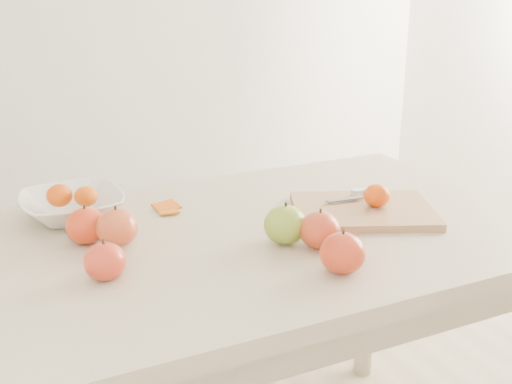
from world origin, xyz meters
name	(u,v)px	position (x,y,z in m)	size (l,w,h in m)	color
table	(265,268)	(0.00, 0.00, 0.65)	(1.20, 0.80, 0.75)	beige
cutting_board	(363,211)	(0.25, -0.02, 0.76)	(0.32, 0.24, 0.02)	tan
board_tangerine	(377,196)	(0.28, -0.03, 0.80)	(0.06, 0.06, 0.05)	#CF4107
fruit_bowl	(72,206)	(-0.37, 0.25, 0.78)	(0.23, 0.23, 0.06)	white
bowl_tangerine_near	(59,195)	(-0.40, 0.26, 0.81)	(0.06, 0.06, 0.05)	#D34407
bowl_tangerine_far	(86,196)	(-0.34, 0.24, 0.80)	(0.05, 0.05, 0.05)	#CE4E07
orange_peel_a	(167,208)	(-0.16, 0.21, 0.75)	(0.06, 0.04, 0.00)	#CF540E
orange_peel_b	(169,213)	(-0.17, 0.18, 0.75)	(0.04, 0.04, 0.00)	orange
paring_knife	(363,192)	(0.29, 0.05, 0.78)	(0.17, 0.05, 0.01)	white
apple_green	(285,225)	(0.00, -0.09, 0.79)	(0.09, 0.09, 0.08)	#5F8619
apple_red_c	(320,230)	(0.05, -0.14, 0.79)	(0.09, 0.09, 0.08)	#9E1E0C
apple_red_d	(105,261)	(-0.38, -0.09, 0.79)	(0.08, 0.08, 0.07)	#A41F1D
apple_red_b	(117,228)	(-0.32, 0.05, 0.79)	(0.09, 0.09, 0.08)	#A51C19
apple_red_e	(342,253)	(0.03, -0.26, 0.79)	(0.09, 0.09, 0.08)	maroon
apple_red_a	(86,226)	(-0.38, 0.09, 0.79)	(0.09, 0.09, 0.08)	#A4040B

